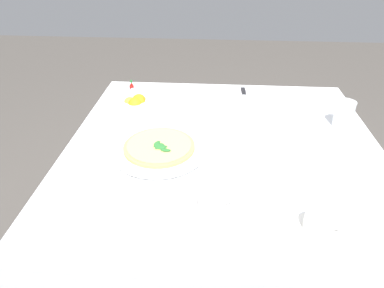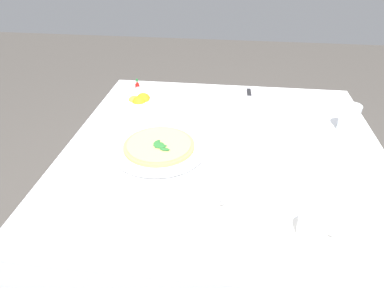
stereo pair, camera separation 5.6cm
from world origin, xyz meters
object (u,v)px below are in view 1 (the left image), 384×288
(coffee_cup_left_edge, at_px, (319,224))
(dinner_knife, at_px, (245,96))
(water_glass_near_left, at_px, (344,115))
(hot_sauce_bottle, at_px, (132,90))
(coffee_cup_right_edge, at_px, (212,205))
(salt_shaker, at_px, (133,94))
(menu_card, at_px, (176,108))
(napkin_folded, at_px, (244,99))
(pepper_shaker, at_px, (131,89))
(citrus_bowl, at_px, (137,105))
(pizza, at_px, (159,146))
(pizza_plate, at_px, (159,149))

(coffee_cup_left_edge, bearing_deg, dinner_knife, -169.55)
(water_glass_near_left, relative_size, hot_sauce_bottle, 1.30)
(coffee_cup_right_edge, xyz_separation_m, coffee_cup_left_edge, (0.05, 0.28, -0.00))
(salt_shaker, height_order, menu_card, menu_card)
(napkin_folded, distance_m, pepper_shaker, 0.53)
(citrus_bowl, xyz_separation_m, menu_card, (0.02, 0.17, 0.00))
(pizza, relative_size, salt_shaker, 4.49)
(pizza, bearing_deg, water_glass_near_left, 108.87)
(pizza_plate, bearing_deg, pepper_shaker, -156.83)
(water_glass_near_left, distance_m, menu_card, 0.68)
(menu_card, bearing_deg, dinner_knife, -145.14)
(coffee_cup_right_edge, bearing_deg, coffee_cup_left_edge, 80.28)
(coffee_cup_right_edge, xyz_separation_m, pepper_shaker, (-0.78, -0.40, -0.00))
(pizza_plate, relative_size, napkin_folded, 1.46)
(coffee_cup_left_edge, relative_size, pepper_shaker, 2.35)
(pizza, bearing_deg, menu_card, 174.90)
(coffee_cup_left_edge, height_order, dinner_knife, coffee_cup_left_edge)
(pizza_plate, distance_m, water_glass_near_left, 0.74)
(coffee_cup_right_edge, height_order, salt_shaker, coffee_cup_right_edge)
(dinner_knife, distance_m, pepper_shaker, 0.53)
(hot_sauce_bottle, bearing_deg, menu_card, 54.11)
(coffee_cup_right_edge, height_order, water_glass_near_left, water_glass_near_left)
(coffee_cup_left_edge, relative_size, hot_sauce_bottle, 1.59)
(salt_shaker, xyz_separation_m, pepper_shaker, (-0.06, -0.02, 0.00))
(coffee_cup_left_edge, relative_size, water_glass_near_left, 1.23)
(pizza_plate, xyz_separation_m, water_glass_near_left, (-0.24, 0.70, 0.04))
(pizza, height_order, menu_card, menu_card)
(pizza, xyz_separation_m, coffee_cup_left_edge, (0.34, 0.47, 0.00))
(water_glass_near_left, bearing_deg, menu_card, -94.65)
(hot_sauce_bottle, height_order, pepper_shaker, hot_sauce_bottle)
(coffee_cup_right_edge, bearing_deg, pepper_shaker, -152.90)
(coffee_cup_right_edge, height_order, pepper_shaker, coffee_cup_right_edge)
(napkin_folded, xyz_separation_m, menu_card, (0.16, -0.30, 0.02))
(water_glass_near_left, relative_size, citrus_bowl, 0.72)
(pizza, height_order, coffee_cup_left_edge, coffee_cup_left_edge)
(pizza, xyz_separation_m, pepper_shaker, (-0.48, -0.21, 0.00))
(napkin_folded, relative_size, pepper_shaker, 4.08)
(napkin_folded, relative_size, salt_shaker, 4.08)
(coffee_cup_right_edge, xyz_separation_m, salt_shaker, (-0.72, -0.38, -0.00))
(hot_sauce_bottle, xyz_separation_m, pepper_shaker, (-0.03, -0.01, -0.01))
(pizza_plate, relative_size, menu_card, 3.74)
(pizza, xyz_separation_m, dinner_knife, (-0.45, 0.33, -0.00))
(water_glass_near_left, relative_size, menu_card, 1.20)
(citrus_bowl, bearing_deg, pizza, 24.72)
(pizza_plate, height_order, citrus_bowl, citrus_bowl)
(coffee_cup_left_edge, distance_m, pepper_shaker, 1.07)
(coffee_cup_right_edge, distance_m, dinner_knife, 0.75)
(coffee_cup_left_edge, bearing_deg, water_glass_near_left, 158.51)
(pepper_shaker, bearing_deg, dinner_knife, 86.08)
(citrus_bowl, xyz_separation_m, hot_sauce_bottle, (-0.14, -0.05, 0.01))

